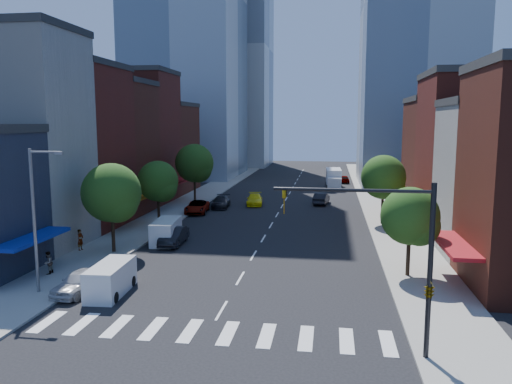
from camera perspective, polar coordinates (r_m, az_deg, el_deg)
ground at (r=29.53m, az=-3.96°, el=-13.36°), size 220.00×220.00×0.00m
sidewalk_left at (r=70.17m, az=-6.90°, el=-0.76°), size 5.00×120.00×0.15m
sidewalk_right at (r=67.99m, az=13.87°, el=-1.22°), size 5.00×120.00×0.15m
crosswalk at (r=26.83m, az=-5.39°, el=-15.64°), size 19.00×3.00×0.01m
bldg_left_1 at (r=47.33m, az=-26.42°, el=5.08°), size 12.00×8.00×18.00m
bldg_left_2 at (r=54.57m, az=-21.26°, el=4.61°), size 12.00×9.00×16.00m
bldg_left_3 at (r=62.11m, az=-17.35°, el=4.68°), size 12.00×8.00×15.00m
bldg_left_4 at (r=69.81m, az=-14.34°, el=5.95°), size 12.00×9.00×17.00m
bldg_left_5 at (r=78.73m, az=-11.61°, el=4.79°), size 12.00×10.00×13.00m
bldg_right_2 at (r=53.09m, az=24.94°, el=3.78°), size 12.00×10.00×15.00m
bldg_right_3 at (r=62.79m, az=22.34°, el=3.56°), size 12.00×10.00×13.00m
tower_ne at (r=91.95m, az=18.16°, el=19.76°), size 18.00×20.00×60.00m
tower_far_w at (r=125.36m, az=-2.72°, el=15.96°), size 18.00×18.00×56.00m
traffic_signal at (r=23.62m, az=17.92°, el=-8.62°), size 7.24×2.24×8.00m
streetlight at (r=33.50m, az=-23.80°, el=-2.08°), size 2.25×0.25×9.00m
tree_left_near at (r=41.97m, az=-16.03°, el=-0.34°), size 4.80×4.80×7.30m
tree_left_mid at (r=52.13m, az=-11.02°, el=1.03°), size 4.20×4.20×6.65m
tree_left_far at (r=65.35m, az=-6.94°, el=3.12°), size 5.00×5.00×7.75m
tree_right_near at (r=35.81m, az=17.43°, el=-2.91°), size 4.00×4.00×6.20m
tree_right_far at (r=53.38m, az=14.52°, el=1.45°), size 4.60×4.60×7.20m
parked_car_front at (r=33.86m, az=-19.52°, el=-9.66°), size 2.33×4.54×1.48m
parked_car_second at (r=44.64m, az=-9.38°, el=-5.00°), size 1.72×4.69×1.53m
parked_car_third at (r=59.49m, az=-6.74°, el=-1.70°), size 2.96×5.50×1.47m
parked_car_rear at (r=62.87m, az=-4.02°, el=-1.16°), size 2.38×5.09×1.44m
cargo_van_near at (r=33.00m, az=-16.33°, el=-9.56°), size 2.09×4.68×1.95m
cargo_van_far at (r=45.40m, az=-10.27°, el=-4.48°), size 2.39×4.99×2.05m
taxi at (r=64.78m, az=-0.16°, el=-0.87°), size 2.57×5.11×1.42m
traffic_car_oncoming at (r=65.86m, az=7.47°, el=-0.75°), size 2.21×4.79×1.52m
traffic_car_far at (r=89.52m, az=10.05°, el=1.46°), size 1.94×4.02×1.33m
box_truck at (r=82.06m, az=8.86°, el=1.46°), size 2.59×7.76×3.10m
pedestrian_near at (r=44.14m, az=-19.43°, el=-5.16°), size 0.50×0.69×1.76m
pedestrian_far at (r=38.19m, az=-22.67°, el=-7.48°), size 0.61×0.78×1.61m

